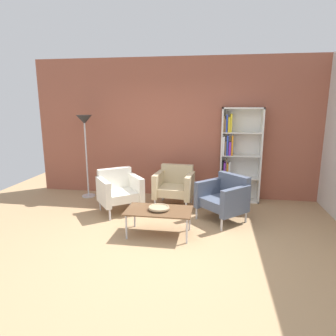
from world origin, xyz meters
name	(u,v)px	position (x,y,z in m)	size (l,w,h in m)	color
ground_plane	(162,246)	(0.00, 0.00, 0.00)	(8.32, 8.32, 0.00)	tan
brick_back_panel	(182,129)	(0.00, 2.46, 1.45)	(6.40, 0.12, 2.90)	#9E5642
bookshelf_tall	(236,157)	(1.13, 2.24, 0.91)	(0.80, 0.30, 1.90)	silver
coffee_table_low	(159,212)	(-0.11, 0.37, 0.37)	(1.00, 0.56, 0.40)	brown
decorative_bowl	(159,208)	(-0.11, 0.37, 0.43)	(0.32, 0.32, 0.05)	tan
armchair_spare_guest	(175,185)	(-0.05, 1.73, 0.41)	(0.77, 0.72, 0.78)	#C6B289
armchair_near_window	(119,190)	(-1.03, 1.24, 0.41)	(0.95, 0.94, 0.78)	white
armchair_by_bookshelf	(224,197)	(0.89, 1.12, 0.41)	(0.95, 0.95, 0.78)	#4C566B
floor_lamp_torchiere	(85,129)	(-1.97, 2.00, 1.45)	(0.32, 0.32, 1.74)	silver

